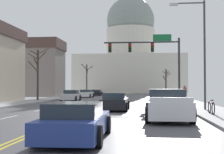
# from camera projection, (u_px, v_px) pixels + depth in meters

# --- Properties ---
(ground) EXTENTS (20.00, 180.00, 0.20)m
(ground) POSITION_uv_depth(u_px,v_px,m) (82.00, 113.00, 20.61)
(ground) COLOR #49494E
(signal_gantry) EXTENTS (7.91, 0.41, 7.02)m
(signal_gantry) POSITION_uv_depth(u_px,v_px,m) (152.00, 53.00, 32.93)
(signal_gantry) COLOR #28282D
(signal_gantry) RESTS_ON ground
(street_lamp_right) EXTENTS (2.46, 0.24, 7.58)m
(street_lamp_right) POSITION_uv_depth(u_px,v_px,m) (200.00, 44.00, 22.02)
(street_lamp_right) COLOR #333338
(street_lamp_right) RESTS_ON ground
(capitol_building) EXTENTS (30.17, 22.77, 30.62)m
(capitol_building) POSITION_uv_depth(u_px,v_px,m) (131.00, 57.00, 93.21)
(capitol_building) COLOR beige
(capitol_building) RESTS_ON ground
(sedan_near_00) EXTENTS (2.16, 4.40, 1.23)m
(sedan_near_00) POSITION_uv_depth(u_px,v_px,m) (160.00, 99.00, 28.64)
(sedan_near_00) COLOR #6B6056
(sedan_near_00) RESTS_ON ground
(sedan_near_01) EXTENTS (1.97, 4.31, 1.27)m
(sedan_near_01) POSITION_uv_depth(u_px,v_px,m) (115.00, 102.00, 22.81)
(sedan_near_01) COLOR black
(sedan_near_01) RESTS_ON ground
(pickup_truck_near_02) EXTENTS (2.33, 5.35, 1.58)m
(pickup_truck_near_02) POSITION_uv_depth(u_px,v_px,m) (168.00, 106.00, 16.21)
(pickup_truck_near_02) COLOR silver
(pickup_truck_near_02) RESTS_ON ground
(sedan_near_03) EXTENTS (2.09, 4.52, 1.20)m
(sedan_near_03) POSITION_uv_depth(u_px,v_px,m) (76.00, 122.00, 10.16)
(sedan_near_03) COLOR navy
(sedan_near_03) RESTS_ON ground
(sedan_oncoming_00) EXTENTS (2.02, 4.31, 1.31)m
(sedan_oncoming_00) POSITION_uv_depth(u_px,v_px,m) (71.00, 96.00, 38.94)
(sedan_oncoming_00) COLOR silver
(sedan_oncoming_00) RESTS_ON ground
(sedan_oncoming_01) EXTENTS (2.13, 4.53, 1.24)m
(sedan_oncoming_01) POSITION_uv_depth(u_px,v_px,m) (86.00, 94.00, 51.31)
(sedan_oncoming_01) COLOR silver
(sedan_oncoming_01) RESTS_ON ground
(sedan_oncoming_02) EXTENTS (2.01, 4.65, 1.14)m
(sedan_oncoming_02) POSITION_uv_depth(u_px,v_px,m) (97.00, 93.00, 61.83)
(sedan_oncoming_02) COLOR black
(sedan_oncoming_02) RESTS_ON ground
(flank_building_00) EXTENTS (10.59, 7.08, 10.00)m
(flank_building_00) POSITION_uv_depth(u_px,v_px,m) (33.00, 68.00, 56.15)
(flank_building_00) COLOR slate
(flank_building_00) RESTS_ON ground
(bare_tree_00) EXTENTS (1.82, 1.51, 5.58)m
(bare_tree_00) POSITION_uv_depth(u_px,v_px,m) (166.00, 81.00, 71.29)
(bare_tree_00) COLOR #423328
(bare_tree_00) RESTS_ON ground
(bare_tree_01) EXTENTS (2.69, 2.06, 6.23)m
(bare_tree_01) POSITION_uv_depth(u_px,v_px,m) (37.00, 71.00, 37.60)
(bare_tree_01) COLOR #423328
(bare_tree_01) RESTS_ON ground
(bare_tree_02) EXTENTS (1.60, 1.31, 5.01)m
(bare_tree_02) POSITION_uv_depth(u_px,v_px,m) (166.00, 83.00, 66.15)
(bare_tree_02) COLOR #4C3D2D
(bare_tree_02) RESTS_ON ground
(bare_tree_03) EXTENTS (2.53, 2.78, 6.36)m
(bare_tree_03) POSITION_uv_depth(u_px,v_px,m) (87.00, 78.00, 65.56)
(bare_tree_03) COLOR #423328
(bare_tree_03) RESTS_ON ground
(pedestrian_00) EXTENTS (0.35, 0.34, 1.71)m
(pedestrian_00) POSITION_uv_depth(u_px,v_px,m) (185.00, 94.00, 28.61)
(pedestrian_00) COLOR #33333D
(pedestrian_00) RESTS_ON ground
(bicycle_parked) EXTENTS (0.12, 1.77, 0.85)m
(bicycle_parked) POSITION_uv_depth(u_px,v_px,m) (211.00, 108.00, 18.36)
(bicycle_parked) COLOR black
(bicycle_parked) RESTS_ON ground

